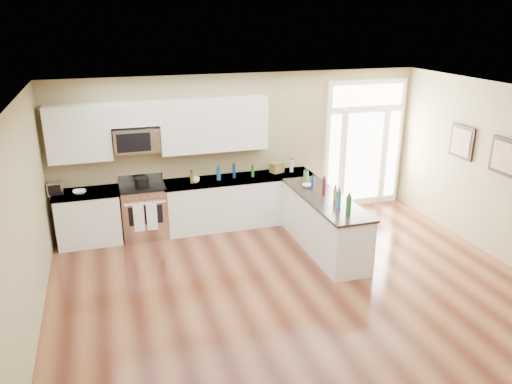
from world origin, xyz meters
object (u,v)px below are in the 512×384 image
peninsula_cabinet (324,225)px  toaster_oven (55,188)px  stockpot (142,182)px  kitchen_range (144,211)px

peninsula_cabinet → toaster_oven: 4.56m
toaster_oven → peninsula_cabinet: bearing=-23.7°
peninsula_cabinet → stockpot: (-2.85, 1.38, 0.61)m
peninsula_cabinet → kitchen_range: size_ratio=2.15×
peninsula_cabinet → kitchen_range: kitchen_range is taller
kitchen_range → toaster_oven: bearing=178.9°
peninsula_cabinet → stockpot: 3.23m
kitchen_range → toaster_oven: toaster_oven is taller
kitchen_range → stockpot: stockpot is taller
peninsula_cabinet → kitchen_range: (-2.85, 1.45, 0.04)m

